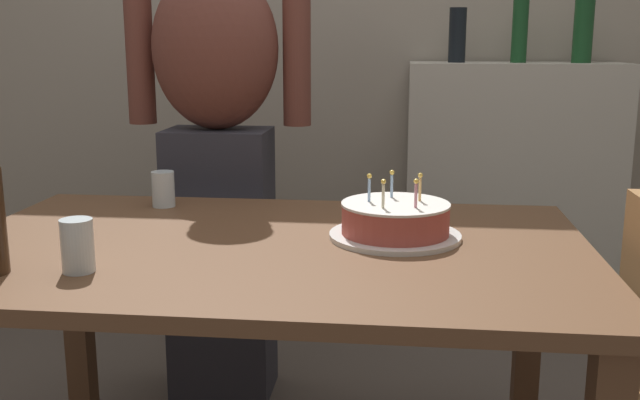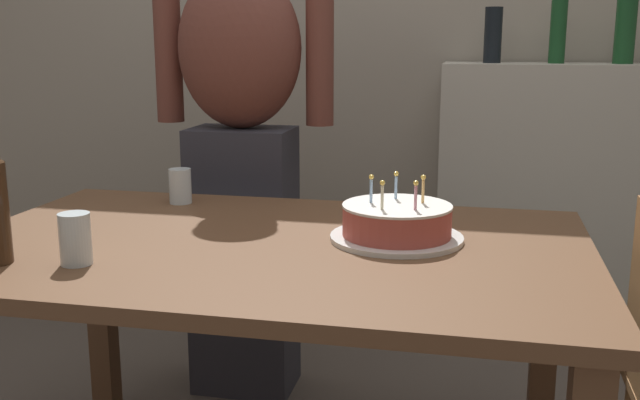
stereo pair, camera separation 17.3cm
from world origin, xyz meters
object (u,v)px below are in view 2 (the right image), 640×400
birthday_cake (397,223)px  person_man_bearded (242,142)px  water_glass_far (75,239)px  water_glass_near (180,186)px

birthday_cake → person_man_bearded: person_man_bearded is taller
water_glass_far → person_man_bearded: 0.97m
water_glass_far → person_man_bearded: person_man_bearded is taller
person_man_bearded → water_glass_near: bearing=78.5°
water_glass_near → person_man_bearded: bearing=78.5°
birthday_cake → person_man_bearded: (-0.59, 0.63, 0.09)m
water_glass_near → water_glass_far: size_ratio=0.91×
water_glass_far → person_man_bearded: size_ratio=0.07×
birthday_cake → water_glass_far: bearing=-152.4°
water_glass_far → birthday_cake: bearing=27.6°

